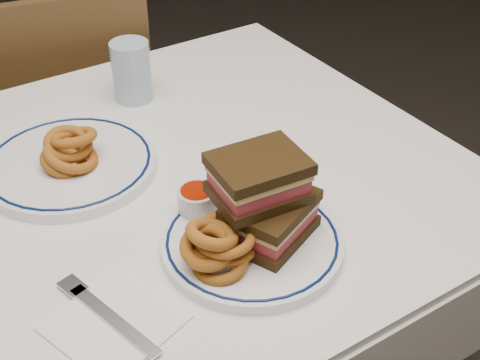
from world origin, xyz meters
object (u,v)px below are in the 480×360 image
chair_far (70,132)px  reuben_sandwich (265,198)px  far_plate (70,164)px  main_plate (252,243)px

chair_far → reuben_sandwich: reuben_sandwich is taller
chair_far → far_plate: 0.65m
chair_far → main_plate: size_ratio=3.38×
chair_far → main_plate: chair_far is taller
chair_far → reuben_sandwich: size_ratio=5.77×
chair_far → main_plate: bearing=-91.8°
far_plate → chair_far: bearing=72.9°
chair_far → far_plate: size_ratio=3.09×
main_plate → reuben_sandwich: 0.07m
reuben_sandwich → chair_far: bearing=89.5°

